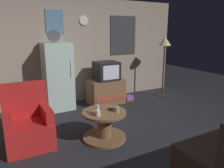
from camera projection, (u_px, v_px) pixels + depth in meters
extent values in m
plane|color=#232328|center=(141.00, 139.00, 3.61)|extent=(12.00, 12.00, 0.00)
cube|color=gray|center=(85.00, 51.00, 5.40)|extent=(5.20, 0.10, 2.51)
cube|color=#333338|center=(123.00, 35.00, 5.75)|extent=(0.76, 0.02, 1.00)
cube|color=teal|center=(54.00, 22.00, 4.85)|extent=(0.40, 0.02, 0.52)
cylinder|color=silver|center=(84.00, 20.00, 5.16)|extent=(0.22, 0.03, 0.22)
cube|color=silver|center=(58.00, 76.00, 4.85)|extent=(0.60, 0.60, 1.50)
cylinder|color=silver|center=(71.00, 69.00, 4.65)|extent=(0.02, 0.02, 0.36)
cylinder|color=#4C4C51|center=(54.00, 36.00, 4.55)|extent=(0.26, 0.04, 0.26)
cube|color=brown|center=(106.00, 91.00, 5.32)|extent=(0.84, 0.52, 0.59)
cube|color=#AD4733|center=(111.00, 98.00, 5.11)|extent=(0.76, 0.01, 0.14)
cube|color=black|center=(106.00, 71.00, 5.20)|extent=(0.54, 0.50, 0.44)
cube|color=silver|center=(111.00, 73.00, 4.98)|extent=(0.41, 0.01, 0.33)
cylinder|color=#332D28|center=(162.00, 95.00, 5.97)|extent=(0.24, 0.24, 0.02)
cylinder|color=#332D28|center=(163.00, 71.00, 5.81)|extent=(0.04, 0.04, 1.40)
cone|color=#F2D18C|center=(165.00, 41.00, 5.62)|extent=(0.32, 0.32, 0.22)
cylinder|color=brown|center=(105.00, 137.00, 3.62)|extent=(0.72, 0.72, 0.04)
cylinder|color=brown|center=(104.00, 125.00, 3.57)|extent=(0.24, 0.24, 0.43)
cylinder|color=brown|center=(104.00, 113.00, 3.52)|extent=(0.72, 0.72, 0.04)
cylinder|color=silver|center=(98.00, 109.00, 3.39)|extent=(0.05, 0.05, 0.15)
cylinder|color=silver|center=(98.00, 113.00, 3.32)|extent=(0.08, 0.08, 0.09)
cylinder|color=tan|center=(117.00, 109.00, 3.48)|extent=(0.08, 0.08, 0.09)
cube|color=black|center=(112.00, 109.00, 3.60)|extent=(0.15, 0.12, 0.02)
cube|color=red|center=(29.00, 134.00, 3.34)|extent=(0.68, 0.68, 0.40)
cube|color=red|center=(24.00, 100.00, 3.45)|extent=(0.68, 0.16, 0.56)
cube|color=red|center=(7.00, 119.00, 3.14)|extent=(0.12, 0.60, 0.20)
cube|color=red|center=(46.00, 113.00, 3.40)|extent=(0.12, 0.60, 0.20)
cube|color=green|center=(129.00, 100.00, 5.58)|extent=(0.20, 0.16, 0.03)
cube|color=brown|center=(129.00, 99.00, 5.57)|extent=(0.17, 0.18, 0.02)
cube|color=#C23B83|center=(129.00, 98.00, 5.57)|extent=(0.22, 0.17, 0.03)
cube|color=#43A7C3|center=(129.00, 97.00, 5.56)|extent=(0.18, 0.15, 0.02)
cube|color=purple|center=(129.00, 96.00, 5.55)|extent=(0.21, 0.17, 0.02)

